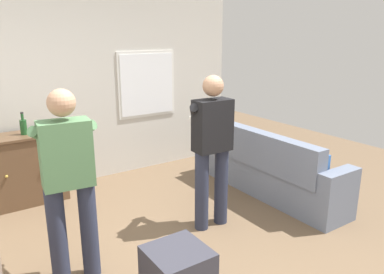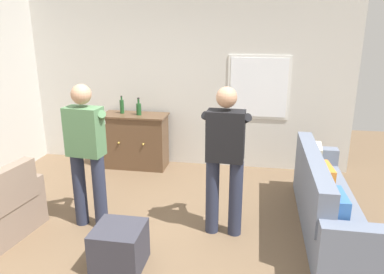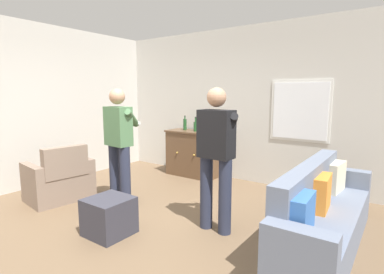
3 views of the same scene
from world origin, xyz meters
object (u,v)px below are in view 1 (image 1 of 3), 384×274
couch (266,169)px  person_standing_left (68,179)px  sideboard_cabinet (21,169)px  bottle_liquor_amber (23,126)px  ottoman (178,273)px  person_standing_right (212,145)px

couch → person_standing_left: (-2.68, -0.37, 0.59)m
sideboard_cabinet → bottle_liquor_amber: 0.55m
sideboard_cabinet → person_standing_left: person_standing_left is taller
sideboard_cabinet → ottoman: sideboard_cabinet is taller
couch → person_standing_left: size_ratio=1.36×
ottoman → person_standing_right: size_ratio=0.28×
couch → ottoman: size_ratio=4.82×
person_standing_left → person_standing_right: size_ratio=1.00×
person_standing_left → person_standing_right: (1.55, 0.10, 0.00)m
bottle_liquor_amber → sideboard_cabinet: bearing=171.0°
couch → person_standing_right: bearing=-166.4°
sideboard_cabinet → person_standing_right: person_standing_right is taller
ottoman → person_standing_left: person_standing_left is taller
person_standing_left → bottle_liquor_amber: bearing=89.5°
bottle_liquor_amber → person_standing_right: (1.53, -1.78, -0.05)m
sideboard_cabinet → person_standing_left: size_ratio=0.63×
ottoman → person_standing_right: (0.94, 0.81, 0.72)m
sideboard_cabinet → person_standing_right: (1.61, -1.79, 0.49)m
couch → bottle_liquor_amber: 3.12m
person_standing_left → person_standing_right: 1.55m
couch → ottoman: (-2.07, -1.08, -0.13)m
person_standing_left → person_standing_right: bearing=3.7°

